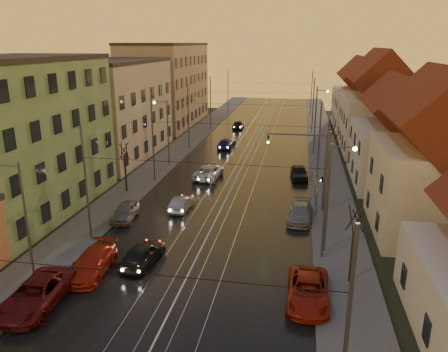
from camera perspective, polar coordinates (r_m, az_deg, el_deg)
The scene contains 45 objects.
ground at distance 24.92m, azimuth -7.84°, elevation -18.53°, with size 160.00×160.00×0.00m, color black.
road at distance 61.29m, azimuth 3.49°, elevation 3.41°, with size 16.00×120.00×0.04m, color black.
sidewalk_left at distance 63.15m, azimuth -5.57°, elevation 3.82°, with size 4.00×120.00×0.15m, color #4C4C4C.
sidewalk_right at distance 61.00m, azimuth 12.88°, elevation 2.99°, with size 4.00×120.00×0.15m, color #4C4C4C.
tram_rail_0 at distance 61.56m, azimuth 1.46°, elevation 3.53°, with size 0.06×120.00×0.03m, color gray.
tram_rail_1 at distance 61.37m, azimuth 2.78°, elevation 3.47°, with size 0.06×120.00×0.03m, color gray.
tram_rail_2 at distance 61.20m, azimuth 4.21°, elevation 3.41°, with size 0.06×120.00×0.03m, color gray.
tram_rail_3 at distance 61.08m, azimuth 5.55°, elevation 3.34°, with size 0.06×120.00×0.03m, color gray.
apartment_left_1 at distance 41.81m, azimuth -25.61°, elevation 4.43°, with size 10.00×18.00×13.00m, color #577C4F.
apartment_left_2 at distance 59.03m, azimuth -14.42°, elevation 8.30°, with size 10.00×20.00×12.00m, color tan.
apartment_left_3 at distance 81.23m, azimuth -7.49°, elevation 11.65°, with size 10.00×24.00×14.00m, color #987A62.
house_right_1 at distance 36.84m, azimuth 25.97°, elevation 1.17°, with size 8.67×10.20×10.80m.
house_right_2 at distance 49.30m, azimuth 21.96°, elevation 4.34°, with size 9.18×12.24×9.20m.
house_right_3 at distance 63.64m, azimuth 19.47°, elevation 8.28°, with size 9.18×14.28×11.50m.
house_right_4 at distance 81.40m, azimuth 17.49°, elevation 9.64°, with size 9.18×16.32×10.00m.
catenary_pole_r_0 at distance 16.63m, azimuth 15.65°, elevation -20.36°, with size 0.16×0.16×9.00m, color #595B60.
catenary_pole_l_1 at distance 33.56m, azimuth -17.57°, elevation -0.99°, with size 0.16×0.16×9.00m, color #595B60.
catenary_pole_r_1 at distance 29.95m, azimuth 13.16°, elevation -2.79°, with size 0.16×0.16×9.00m, color #595B60.
catenary_pole_l_2 at distance 46.87m, azimuth -9.26°, elevation 4.58°, with size 0.16×0.16×9.00m, color #595B60.
catenary_pole_r_2 at distance 44.36m, azimuth 12.28°, elevation 3.71°, with size 0.16×0.16×9.00m, color #595B60.
catenary_pole_l_3 at distance 60.98m, azimuth -4.66°, elevation 7.61°, with size 0.16×0.16×9.00m, color #595B60.
catenary_pole_r_3 at distance 59.07m, azimuth 11.83°, elevation 7.00°, with size 0.16×0.16×9.00m, color #595B60.
catenary_pole_l_4 at distance 75.43m, azimuth -1.78°, elevation 9.46°, with size 0.16×0.16×9.00m, color #595B60.
catenary_pole_r_4 at distance 73.89m, azimuth 11.56°, elevation 8.97°, with size 0.16×0.16×9.00m, color #595B60.
catenary_pole_l_5 at distance 92.99m, azimuth 0.51°, elevation 10.91°, with size 0.16×0.16×9.00m, color #595B60.
catenary_pole_r_5 at distance 91.75m, azimuth 11.35°, elevation 10.50°, with size 0.16×0.16×9.00m, color #595B60.
street_lamp_0 at distance 28.09m, azimuth -25.02°, elevation -4.51°, with size 1.75×0.32×8.00m.
street_lamp_1 at distance 30.81m, azimuth 14.06°, elevation -1.53°, with size 1.75×0.32×8.00m.
street_lamp_2 at distance 52.53m, azimuth -7.68°, elevation 6.42°, with size 1.75×0.32×8.00m.
street_lamp_3 at distance 65.94m, azimuth 12.16°, elevation 8.34°, with size 1.75×0.32×8.00m.
traffic_light_mast at distance 38.49m, azimuth 11.66°, elevation 1.88°, with size 5.30×0.32×7.20m.
bare_tree_0 at distance 44.31m, azimuth -12.77°, elevation 0.97°, with size 1.09×1.09×5.11m.
bare_tree_1 at distance 28.11m, azimuth 16.46°, elevation -8.86°, with size 1.09×1.09×5.11m.
bare_tree_2 at distance 54.65m, azimuth 13.72°, elevation 3.92°, with size 1.09×1.09×5.11m.
driving_car_0 at distance 30.42m, azimuth -10.59°, elevation -9.98°, with size 1.79×4.45×1.52m, color black.
driving_car_1 at distance 39.32m, azimuth -5.52°, elevation -3.58°, with size 1.35×3.87×1.27m, color gray.
driving_car_2 at distance 48.25m, azimuth -2.03°, elevation 0.55°, with size 2.48×5.38×1.50m, color #BBBBBB.
driving_car_3 at distance 62.19m, azimuth 0.34°, elevation 4.29°, with size 1.98×4.86×1.41m, color #181E49.
driving_car_4 at distance 76.59m, azimuth 1.95°, elevation 6.73°, with size 1.73×4.31×1.47m, color black.
parked_left_1 at distance 27.73m, azimuth -23.34°, elevation -14.01°, with size 2.57×5.57×1.55m, color #5E1014.
parked_left_2 at distance 30.09m, azimuth -16.88°, elevation -10.84°, with size 2.05×5.04×1.46m, color #AD2311.
parked_left_3 at distance 38.07m, azimuth -12.77°, elevation -4.55°, with size 1.65×4.10×1.40m, color gray.
parked_right_0 at distance 26.47m, azimuth 10.93°, elevation -14.50°, with size 2.39×5.18×1.44m, color #A42110.
parked_right_1 at distance 37.45m, azimuth 9.93°, elevation -4.78°, with size 1.89×4.66×1.35m, color gray.
parked_right_2 at distance 48.69m, azimuth 9.80°, elevation 0.44°, with size 1.73×4.30×1.47m, color black.
Camera 1 is at (6.66, -19.20, 14.43)m, focal length 35.00 mm.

